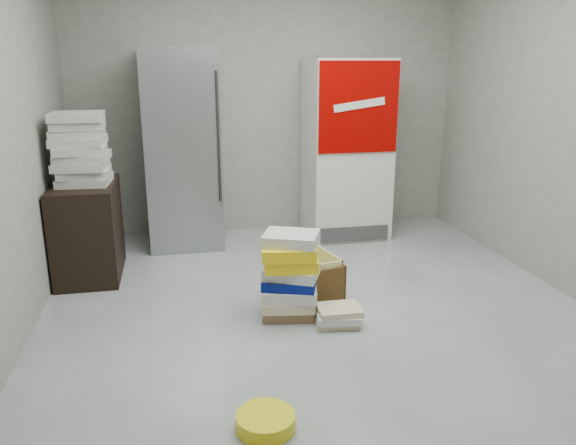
# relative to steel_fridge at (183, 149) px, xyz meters

# --- Properties ---
(ground) EXTENTS (5.00, 5.00, 0.00)m
(ground) POSITION_rel_steel_fridge_xyz_m (0.90, -2.13, -0.95)
(ground) COLOR #B4B4AF
(ground) RESTS_ON ground
(room_shell) EXTENTS (4.04, 5.04, 2.82)m
(room_shell) POSITION_rel_steel_fridge_xyz_m (0.90, -2.13, 0.85)
(room_shell) COLOR #9F9B8F
(room_shell) RESTS_ON ground
(steel_fridge) EXTENTS (0.70, 0.72, 1.90)m
(steel_fridge) POSITION_rel_steel_fridge_xyz_m (0.00, 0.00, 0.00)
(steel_fridge) COLOR #AFB1B7
(steel_fridge) RESTS_ON ground
(coke_cooler) EXTENTS (0.80, 0.73, 1.80)m
(coke_cooler) POSITION_rel_steel_fridge_xyz_m (1.65, -0.01, -0.05)
(coke_cooler) COLOR silver
(coke_cooler) RESTS_ON ground
(wood_shelf) EXTENTS (0.50, 0.80, 0.80)m
(wood_shelf) POSITION_rel_steel_fridge_xyz_m (-0.83, -0.73, -0.55)
(wood_shelf) COLOR black
(wood_shelf) RESTS_ON ground
(supply_box_stack) EXTENTS (0.44, 0.44, 0.58)m
(supply_box_stack) POSITION_rel_steel_fridge_xyz_m (-0.82, -0.73, 0.14)
(supply_box_stack) COLOR beige
(supply_box_stack) RESTS_ON wood_shelf
(phonebook_stack_main) EXTENTS (0.47, 0.42, 0.63)m
(phonebook_stack_main) POSITION_rel_steel_fridge_xyz_m (0.68, -1.86, -0.64)
(phonebook_stack_main) COLOR olive
(phonebook_stack_main) RESTS_ON ground
(phonebook_stack_side) EXTENTS (0.33, 0.29, 0.13)m
(phonebook_stack_side) POSITION_rel_steel_fridge_xyz_m (0.98, -2.06, -0.88)
(phonebook_stack_side) COLOR beige
(phonebook_stack_side) RESTS_ON ground
(cardboard_box) EXTENTS (0.53, 0.53, 0.35)m
(cardboard_box) POSITION_rel_steel_fridge_xyz_m (0.87, -1.59, -0.81)
(cardboard_box) COLOR yellow
(cardboard_box) RESTS_ON ground
(bucket_lid) EXTENTS (0.38, 0.38, 0.08)m
(bucket_lid) POSITION_rel_steel_fridge_xyz_m (0.30, -3.10, -0.91)
(bucket_lid) COLOR yellow
(bucket_lid) RESTS_ON ground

